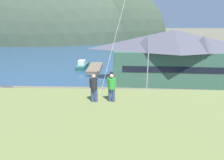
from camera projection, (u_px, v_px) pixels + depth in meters
ground_plane at (109, 142)px, 21.03m from camera, size 600.00×600.00×0.00m
parking_lot_pad at (111, 119)px, 25.80m from camera, size 40.00×20.00×0.10m
bay_water at (117, 52)px, 78.44m from camera, size 360.00×84.00×0.03m
far_hill_west_ridge at (6, 38)px, 137.61m from camera, size 138.71×52.71×72.11m
far_hill_east_peak at (43, 40)px, 129.56m from camera, size 116.66×74.67×90.06m
far_hill_center_saddle at (66, 38)px, 137.66m from camera, size 135.06×63.99×90.64m
harbor_lodge at (172, 55)px, 39.62m from camera, size 24.58×10.51×10.51m
storage_shed_waterside at (134, 70)px, 41.15m from camera, size 6.98×6.14×4.67m
wharf_dock at (95, 68)px, 52.02m from camera, size 3.20×10.80×0.70m
moored_boat_wharfside at (82, 65)px, 53.10m from camera, size 2.44×7.28×2.16m
parked_car_back_row_left at (124, 136)px, 20.26m from camera, size 4.34×2.34×1.82m
parked_car_mid_row_near at (85, 107)px, 27.00m from camera, size 4.34×2.33×1.82m
parked_car_front_row_end at (167, 131)px, 21.20m from camera, size 4.21×2.07×1.82m
parked_car_back_row_right at (48, 131)px, 21.16m from camera, size 4.23×2.11×1.82m
parked_car_lone_by_shed at (153, 111)px, 25.69m from camera, size 4.32×2.29×1.82m
parked_car_front_row_red at (46, 106)px, 27.31m from camera, size 4.33×2.33×1.82m
parking_light_pole at (147, 75)px, 29.65m from camera, size 0.24×0.78×7.73m
person_kite_flyer at (94, 87)px, 12.13m from camera, size 0.54×0.65×1.86m
person_companion at (112, 87)px, 12.18m from camera, size 0.54×0.40×1.74m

